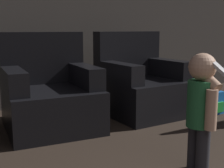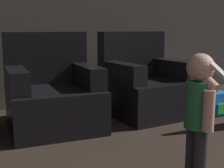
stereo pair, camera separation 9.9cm
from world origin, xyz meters
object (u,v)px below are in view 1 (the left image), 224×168
at_px(armchair_right, 141,86).
at_px(toy_backpack, 211,102).
at_px(armchair_middle, 50,96).
at_px(person_toddler, 201,104).

height_order(armchair_right, toy_backpack, armchair_right).
bearing_deg(armchair_right, armchair_middle, 178.20).
bearing_deg(armchair_middle, toy_backpack, -8.73).
relative_size(person_toddler, toy_backpack, 3.14).
distance_m(armchair_middle, person_toddler, 1.51).
xyz_separation_m(armchair_middle, armchair_right, (1.05, 0.00, 0.00)).
bearing_deg(armchair_right, toy_backpack, -33.81).
distance_m(armchair_right, person_toddler, 1.51).
bearing_deg(toy_backpack, armchair_middle, 166.39).
relative_size(armchair_right, toy_backpack, 3.60).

